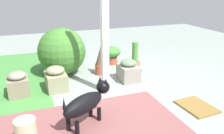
{
  "coord_description": "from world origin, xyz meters",
  "views": [
    {
      "loc": [
        -3.44,
        1.28,
        1.8
      ],
      "look_at": [
        0.25,
        -0.09,
        0.41
      ],
      "focal_mm": 37.38,
      "sensor_mm": 36.0,
      "label": 1
    }
  ],
  "objects_px": {
    "stone_planter_mid": "(56,79)",
    "round_shrub": "(62,51)",
    "dog": "(87,102)",
    "stone_planter_nearest": "(128,71)",
    "terracotta_pot_spiky": "(101,60)",
    "terracotta_pot_broad": "(112,54)",
    "doormat": "(197,107)",
    "stone_planter_far": "(18,84)",
    "ceramic_urn": "(26,134)",
    "porch_pillar": "(105,26)",
    "terracotta_pot_tall": "(135,60)"
  },
  "relations": [
    {
      "from": "stone_planter_mid",
      "to": "round_shrub",
      "type": "relative_size",
      "value": 0.49
    },
    {
      "from": "round_shrub",
      "to": "dog",
      "type": "height_order",
      "value": "round_shrub"
    },
    {
      "from": "stone_planter_nearest",
      "to": "stone_planter_mid",
      "type": "relative_size",
      "value": 0.96
    },
    {
      "from": "terracotta_pot_spiky",
      "to": "dog",
      "type": "bearing_deg",
      "value": 156.28
    },
    {
      "from": "round_shrub",
      "to": "terracotta_pot_broad",
      "type": "bearing_deg",
      "value": -78.33
    },
    {
      "from": "terracotta_pot_spiky",
      "to": "doormat",
      "type": "distance_m",
      "value": 2.13
    },
    {
      "from": "stone_planter_far",
      "to": "terracotta_pot_broad",
      "type": "distance_m",
      "value": 2.31
    },
    {
      "from": "stone_planter_nearest",
      "to": "ceramic_urn",
      "type": "bearing_deg",
      "value": 127.29
    },
    {
      "from": "terracotta_pot_spiky",
      "to": "stone_planter_nearest",
      "type": "bearing_deg",
      "value": -142.68
    },
    {
      "from": "porch_pillar",
      "to": "round_shrub",
      "type": "xyz_separation_m",
      "value": [
        1.13,
        0.56,
        -0.68
      ]
    },
    {
      "from": "stone_planter_nearest",
      "to": "porch_pillar",
      "type": "bearing_deg",
      "value": 118.68
    },
    {
      "from": "ceramic_urn",
      "to": "stone_planter_far",
      "type": "bearing_deg",
      "value": 3.74
    },
    {
      "from": "stone_planter_nearest",
      "to": "dog",
      "type": "height_order",
      "value": "dog"
    },
    {
      "from": "porch_pillar",
      "to": "round_shrub",
      "type": "bearing_deg",
      "value": 26.44
    },
    {
      "from": "terracotta_pot_spiky",
      "to": "doormat",
      "type": "height_order",
      "value": "terracotta_pot_spiky"
    },
    {
      "from": "stone_planter_far",
      "to": "round_shrub",
      "type": "relative_size",
      "value": 0.43
    },
    {
      "from": "stone_planter_mid",
      "to": "terracotta_pot_broad",
      "type": "height_order",
      "value": "stone_planter_mid"
    },
    {
      "from": "stone_planter_far",
      "to": "terracotta_pot_spiky",
      "type": "bearing_deg",
      "value": -74.43
    },
    {
      "from": "terracotta_pot_broad",
      "to": "porch_pillar",
      "type": "bearing_deg",
      "value": 155.37
    },
    {
      "from": "porch_pillar",
      "to": "terracotta_pot_tall",
      "type": "relative_size",
      "value": 3.78
    },
    {
      "from": "stone_planter_nearest",
      "to": "terracotta_pot_broad",
      "type": "bearing_deg",
      "value": -2.23
    },
    {
      "from": "terracotta_pot_broad",
      "to": "terracotta_pot_spiky",
      "type": "xyz_separation_m",
      "value": [
        -0.54,
        0.43,
        0.05
      ]
    },
    {
      "from": "terracotta_pot_spiky",
      "to": "doormat",
      "type": "xyz_separation_m",
      "value": [
        -1.89,
        -0.94,
        -0.29
      ]
    },
    {
      "from": "stone_planter_far",
      "to": "terracotta_pot_tall",
      "type": "height_order",
      "value": "terracotta_pot_tall"
    },
    {
      "from": "stone_planter_mid",
      "to": "ceramic_urn",
      "type": "relative_size",
      "value": 1.28
    },
    {
      "from": "terracotta_pot_broad",
      "to": "doormat",
      "type": "relative_size",
      "value": 0.75
    },
    {
      "from": "round_shrub",
      "to": "doormat",
      "type": "relative_size",
      "value": 1.72
    },
    {
      "from": "round_shrub",
      "to": "stone_planter_nearest",
      "type": "bearing_deg",
      "value": -125.03
    },
    {
      "from": "terracotta_pot_spiky",
      "to": "round_shrub",
      "type": "bearing_deg",
      "value": 68.78
    },
    {
      "from": "stone_planter_mid",
      "to": "terracotta_pot_tall",
      "type": "xyz_separation_m",
      "value": [
        0.49,
        -1.8,
        0.01
      ]
    },
    {
      "from": "ceramic_urn",
      "to": "doormat",
      "type": "bearing_deg",
      "value": -87.81
    },
    {
      "from": "round_shrub",
      "to": "porch_pillar",
      "type": "bearing_deg",
      "value": -153.56
    },
    {
      "from": "terracotta_pot_tall",
      "to": "dog",
      "type": "relative_size",
      "value": 0.79
    },
    {
      "from": "porch_pillar",
      "to": "stone_planter_nearest",
      "type": "relative_size",
      "value": 5.04
    },
    {
      "from": "round_shrub",
      "to": "stone_planter_mid",
      "type": "bearing_deg",
      "value": 162.19
    },
    {
      "from": "terracotta_pot_tall",
      "to": "dog",
      "type": "height_order",
      "value": "terracotta_pot_tall"
    },
    {
      "from": "porch_pillar",
      "to": "terracotta_pot_broad",
      "type": "relative_size",
      "value": 5.47
    },
    {
      "from": "terracotta_pot_broad",
      "to": "ceramic_urn",
      "type": "distance_m",
      "value": 3.21
    },
    {
      "from": "stone_planter_nearest",
      "to": "dog",
      "type": "bearing_deg",
      "value": 136.77
    },
    {
      "from": "terracotta_pot_spiky",
      "to": "terracotta_pot_tall",
      "type": "bearing_deg",
      "value": -87.92
    },
    {
      "from": "ceramic_urn",
      "to": "doormat",
      "type": "distance_m",
      "value": 2.49
    },
    {
      "from": "terracotta_pot_broad",
      "to": "terracotta_pot_tall",
      "type": "xyz_separation_m",
      "value": [
        -0.52,
        -0.36,
        -0.04
      ]
    },
    {
      "from": "terracotta_pot_broad",
      "to": "terracotta_pot_spiky",
      "type": "relative_size",
      "value": 0.66
    },
    {
      "from": "terracotta_pot_tall",
      "to": "ceramic_urn",
      "type": "relative_size",
      "value": 1.64
    },
    {
      "from": "terracotta_pot_spiky",
      "to": "doormat",
      "type": "relative_size",
      "value": 1.13
    },
    {
      "from": "stone_planter_mid",
      "to": "dog",
      "type": "distance_m",
      "value": 1.31
    },
    {
      "from": "ceramic_urn",
      "to": "porch_pillar",
      "type": "bearing_deg",
      "value": -49.44
    },
    {
      "from": "terracotta_pot_broad",
      "to": "dog",
      "type": "relative_size",
      "value": 0.55
    },
    {
      "from": "stone_planter_nearest",
      "to": "round_shrub",
      "type": "distance_m",
      "value": 1.44
    },
    {
      "from": "porch_pillar",
      "to": "terracotta_pot_tall",
      "type": "bearing_deg",
      "value": -48.86
    }
  ]
}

